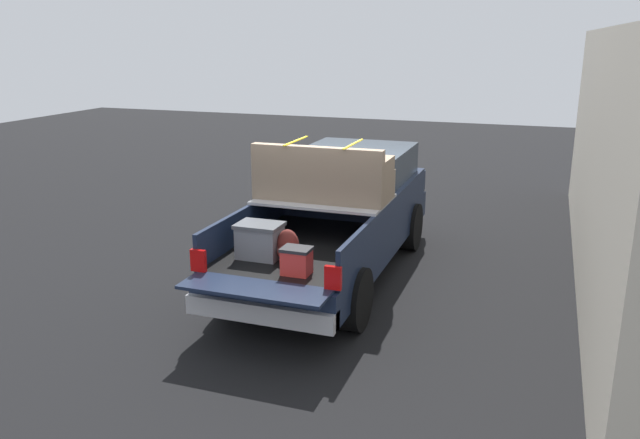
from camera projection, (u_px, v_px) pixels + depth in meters
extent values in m
plane|color=black|center=(333.00, 276.00, 10.29)|extent=(40.00, 40.00, 0.00)
cube|color=#162138|center=(333.00, 239.00, 10.12)|extent=(5.50, 1.92, 0.45)
cube|color=black|center=(306.00, 246.00, 8.96)|extent=(2.80, 1.80, 0.04)
cube|color=#162138|center=(245.00, 224.00, 9.20)|extent=(2.80, 0.06, 0.50)
cube|color=#162138|center=(370.00, 237.00, 8.60)|extent=(2.80, 0.06, 0.50)
cube|color=#162138|center=(336.00, 207.00, 10.14)|extent=(0.06, 1.80, 0.50)
cube|color=#162138|center=(254.00, 289.00, 7.44)|extent=(0.55, 1.80, 0.04)
cube|color=#B2B2B7|center=(324.00, 199.00, 9.53)|extent=(1.25, 1.92, 0.04)
cube|color=#162138|center=(357.00, 191.00, 11.21)|extent=(2.30, 1.92, 0.50)
cube|color=#2D3842|center=(356.00, 163.00, 10.98)|extent=(1.94, 1.76, 0.52)
cube|color=#162138|center=(377.00, 179.00, 12.45)|extent=(0.40, 1.82, 0.38)
cube|color=#B2B2B7|center=(261.00, 311.00, 7.68)|extent=(0.24, 1.92, 0.24)
cube|color=red|center=(198.00, 261.00, 7.92)|extent=(0.06, 0.20, 0.28)
cube|color=red|center=(333.00, 278.00, 7.35)|extent=(0.06, 0.20, 0.28)
cylinder|color=black|center=(318.00, 218.00, 12.04)|extent=(0.84, 0.30, 0.84)
cylinder|color=black|center=(410.00, 226.00, 11.47)|extent=(0.84, 0.30, 0.84)
cylinder|color=black|center=(233.00, 282.00, 8.87)|extent=(0.84, 0.30, 0.84)
cylinder|color=black|center=(354.00, 299.00, 8.30)|extent=(0.84, 0.30, 0.84)
cube|color=slate|center=(260.00, 242.00, 8.40)|extent=(0.40, 0.55, 0.42)
cube|color=#505359|center=(259.00, 225.00, 8.33)|extent=(0.44, 0.59, 0.05)
ellipsoid|color=maroon|center=(288.00, 245.00, 8.26)|extent=(0.20, 0.31, 0.43)
ellipsoid|color=maroon|center=(285.00, 253.00, 8.17)|extent=(0.09, 0.21, 0.19)
cube|color=red|center=(297.00, 262.00, 7.82)|extent=(0.26, 0.34, 0.30)
cube|color=#262628|center=(296.00, 249.00, 7.77)|extent=(0.28, 0.36, 0.04)
cube|color=#84705B|center=(324.00, 184.00, 9.46)|extent=(0.83, 1.96, 0.42)
cube|color=#84705B|center=(316.00, 161.00, 9.05)|extent=(0.16, 1.96, 0.40)
cube|color=#84705B|center=(270.00, 158.00, 9.70)|extent=(0.59, 0.20, 0.22)
cube|color=#84705B|center=(383.00, 166.00, 9.14)|extent=(0.59, 0.20, 0.22)
cube|color=yellow|center=(296.00, 141.00, 9.44)|extent=(0.93, 0.03, 0.02)
cube|color=yellow|center=(353.00, 144.00, 9.15)|extent=(0.93, 0.03, 0.02)
cube|color=beige|center=(601.00, 159.00, 9.71)|extent=(11.64, 0.36, 3.82)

